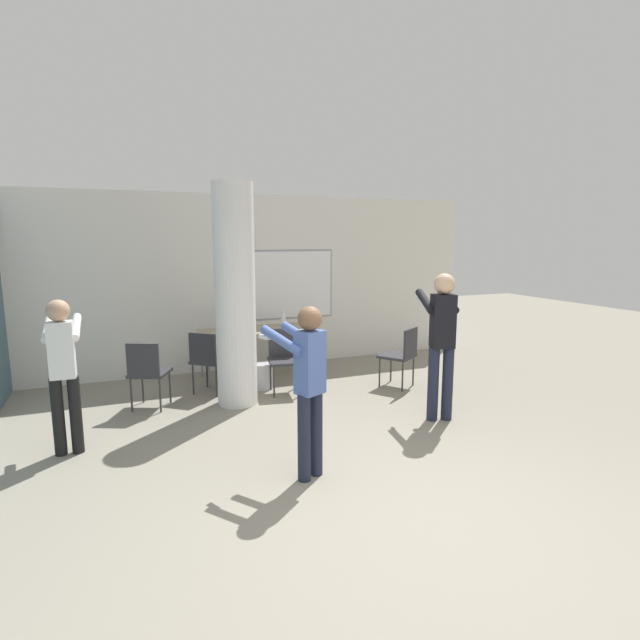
{
  "coord_description": "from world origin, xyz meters",
  "views": [
    {
      "loc": [
        -2.03,
        -2.88,
        2.13
      ],
      "look_at": [
        0.2,
        2.49,
        1.16
      ],
      "focal_mm": 28.0,
      "sensor_mm": 36.0,
      "label": 1
    }
  ],
  "objects_px": {
    "person_playing_side": "(441,335)",
    "person_playing_front": "(308,378)",
    "chair_near_pillar": "(148,370)",
    "bottle_on_table": "(283,322)",
    "chair_table_front": "(284,356)",
    "chair_table_left": "(208,357)",
    "person_watching_back": "(63,364)",
    "folding_table": "(255,332)",
    "chair_mid_room": "(402,352)"
  },
  "relations": [
    {
      "from": "bottle_on_table",
      "to": "chair_table_front",
      "type": "bearing_deg",
      "value": -107.9
    },
    {
      "from": "chair_table_left",
      "to": "person_watching_back",
      "type": "bearing_deg",
      "value": -139.5
    },
    {
      "from": "person_playing_side",
      "to": "person_playing_front",
      "type": "bearing_deg",
      "value": -158.84
    },
    {
      "from": "chair_table_left",
      "to": "chair_table_front",
      "type": "distance_m",
      "value": 1.04
    },
    {
      "from": "person_playing_front",
      "to": "person_watching_back",
      "type": "distance_m",
      "value": 2.45
    },
    {
      "from": "bottle_on_table",
      "to": "chair_table_left",
      "type": "xyz_separation_m",
      "value": [
        -1.22,
        -0.39,
        -0.35
      ]
    },
    {
      "from": "chair_table_front",
      "to": "chair_table_left",
      "type": "bearing_deg",
      "value": 162.81
    },
    {
      "from": "person_playing_side",
      "to": "person_watching_back",
      "type": "bearing_deg",
      "value": 170.99
    },
    {
      "from": "folding_table",
      "to": "person_playing_side",
      "type": "xyz_separation_m",
      "value": [
        1.52,
        -2.59,
        0.32
      ]
    },
    {
      "from": "folding_table",
      "to": "person_playing_side",
      "type": "height_order",
      "value": "person_playing_side"
    },
    {
      "from": "bottle_on_table",
      "to": "person_playing_front",
      "type": "relative_size",
      "value": 0.19
    },
    {
      "from": "bottle_on_table",
      "to": "person_playing_side",
      "type": "distance_m",
      "value": 2.67
    },
    {
      "from": "chair_near_pillar",
      "to": "chair_table_front",
      "type": "relative_size",
      "value": 1.0
    },
    {
      "from": "chair_table_front",
      "to": "person_playing_front",
      "type": "relative_size",
      "value": 0.56
    },
    {
      "from": "chair_table_front",
      "to": "person_playing_side",
      "type": "distance_m",
      "value": 2.24
    },
    {
      "from": "chair_table_left",
      "to": "person_playing_front",
      "type": "distance_m",
      "value": 2.84
    },
    {
      "from": "chair_table_left",
      "to": "person_watching_back",
      "type": "distance_m",
      "value": 2.19
    },
    {
      "from": "chair_mid_room",
      "to": "person_playing_side",
      "type": "height_order",
      "value": "person_playing_side"
    },
    {
      "from": "person_watching_back",
      "to": "chair_near_pillar",
      "type": "bearing_deg",
      "value": 51.46
    },
    {
      "from": "folding_table",
      "to": "chair_mid_room",
      "type": "xyz_separation_m",
      "value": [
        1.78,
        -1.33,
        -0.19
      ]
    },
    {
      "from": "person_playing_side",
      "to": "chair_near_pillar",
      "type": "bearing_deg",
      "value": 152.01
    },
    {
      "from": "chair_mid_room",
      "to": "bottle_on_table",
      "type": "bearing_deg",
      "value": 140.26
    },
    {
      "from": "bottle_on_table",
      "to": "chair_near_pillar",
      "type": "xyz_separation_m",
      "value": [
        -2.02,
        -0.75,
        -0.35
      ]
    },
    {
      "from": "chair_mid_room",
      "to": "person_playing_front",
      "type": "height_order",
      "value": "person_playing_front"
    },
    {
      "from": "chair_near_pillar",
      "to": "person_watching_back",
      "type": "relative_size",
      "value": 0.56
    },
    {
      "from": "chair_near_pillar",
      "to": "person_playing_front",
      "type": "height_order",
      "value": "person_playing_front"
    },
    {
      "from": "person_playing_side",
      "to": "chair_table_front",
      "type": "bearing_deg",
      "value": 128.05
    },
    {
      "from": "chair_near_pillar",
      "to": "person_playing_front",
      "type": "bearing_deg",
      "value": -63.79
    },
    {
      "from": "person_watching_back",
      "to": "chair_mid_room",
      "type": "bearing_deg",
      "value": 8.55
    },
    {
      "from": "person_playing_side",
      "to": "chair_table_left",
      "type": "bearing_deg",
      "value": 139.08
    },
    {
      "from": "bottle_on_table",
      "to": "chair_mid_room",
      "type": "xyz_separation_m",
      "value": [
        1.38,
        -1.15,
        -0.35
      ]
    },
    {
      "from": "chair_table_left",
      "to": "person_watching_back",
      "type": "height_order",
      "value": "person_watching_back"
    },
    {
      "from": "folding_table",
      "to": "chair_near_pillar",
      "type": "relative_size",
      "value": 1.91
    },
    {
      "from": "chair_table_left",
      "to": "chair_table_front",
      "type": "height_order",
      "value": "same"
    },
    {
      "from": "folding_table",
      "to": "person_playing_side",
      "type": "distance_m",
      "value": 3.02
    },
    {
      "from": "chair_table_front",
      "to": "person_watching_back",
      "type": "distance_m",
      "value": 2.87
    },
    {
      "from": "chair_table_left",
      "to": "person_playing_side",
      "type": "relative_size",
      "value": 0.5
    },
    {
      "from": "person_playing_side",
      "to": "person_watching_back",
      "type": "distance_m",
      "value": 4.02
    },
    {
      "from": "bottle_on_table",
      "to": "chair_table_left",
      "type": "distance_m",
      "value": 1.33
    },
    {
      "from": "folding_table",
      "to": "chair_table_left",
      "type": "height_order",
      "value": "chair_table_left"
    },
    {
      "from": "bottle_on_table",
      "to": "chair_mid_room",
      "type": "distance_m",
      "value": 1.83
    },
    {
      "from": "bottle_on_table",
      "to": "chair_table_front",
      "type": "distance_m",
      "value": 0.81
    },
    {
      "from": "folding_table",
      "to": "chair_near_pillar",
      "type": "xyz_separation_m",
      "value": [
        -1.63,
        -0.92,
        -0.19
      ]
    },
    {
      "from": "chair_table_left",
      "to": "person_playing_front",
      "type": "xyz_separation_m",
      "value": [
        0.39,
        -2.78,
        0.4
      ]
    },
    {
      "from": "chair_mid_room",
      "to": "chair_table_front",
      "type": "relative_size",
      "value": 1.0
    },
    {
      "from": "person_playing_side",
      "to": "bottle_on_table",
      "type": "bearing_deg",
      "value": 114.86
    },
    {
      "from": "chair_near_pillar",
      "to": "person_playing_side",
      "type": "relative_size",
      "value": 0.5
    },
    {
      "from": "chair_table_front",
      "to": "person_playing_front",
      "type": "height_order",
      "value": "person_playing_front"
    },
    {
      "from": "folding_table",
      "to": "chair_near_pillar",
      "type": "bearing_deg",
      "value": -150.44
    },
    {
      "from": "folding_table",
      "to": "person_playing_side",
      "type": "relative_size",
      "value": 0.96
    }
  ]
}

